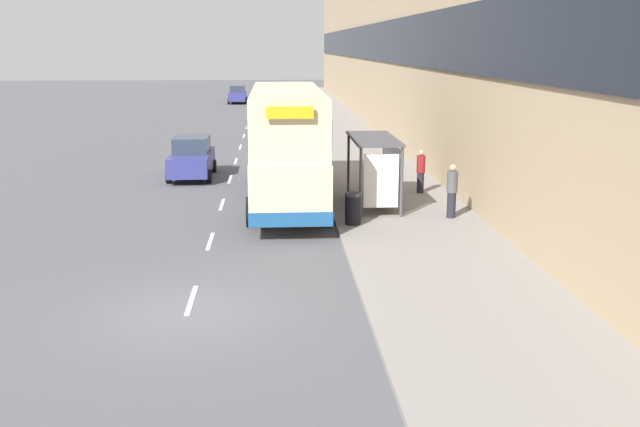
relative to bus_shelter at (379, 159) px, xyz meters
name	(u,v)px	position (x,y,z in m)	size (l,w,h in m)	color
ground_plane	(187,313)	(-5.77, -9.92, -1.88)	(220.00, 220.00, 0.00)	#515156
pavement	(334,124)	(0.73, 28.58, -1.81)	(5.00, 93.00, 0.14)	gray
terrace_facade	(388,33)	(4.72, 28.58, 4.89)	(3.10, 93.00, 13.54)	tan
lane_mark_0	(192,300)	(-5.77, -9.08, -1.87)	(0.12, 2.00, 0.01)	silver
lane_mark_1	(210,241)	(-5.77, -3.88, -1.87)	(0.12, 2.00, 0.01)	silver
lane_mark_2	(222,204)	(-5.77, 1.31, -1.87)	(0.12, 2.00, 0.01)	silver
lane_mark_3	(230,179)	(-5.77, 6.51, -1.87)	(0.12, 2.00, 0.01)	silver
lane_mark_4	(236,161)	(-5.77, 11.70, -1.87)	(0.12, 2.00, 0.01)	silver
lane_mark_5	(240,147)	(-5.77, 16.90, -1.87)	(0.12, 2.00, 0.01)	silver
lane_mark_6	(244,136)	(-5.77, 22.10, -1.87)	(0.12, 2.00, 0.01)	silver
lane_mark_7	(247,127)	(-5.77, 27.29, -1.87)	(0.12, 2.00, 0.01)	silver
bus_shelter	(379,159)	(0.00, 0.00, 0.00)	(1.60, 4.20, 2.48)	#4C4C51
double_decker_bus_near	(287,144)	(-3.30, 1.35, 0.41)	(2.85, 11.17, 4.30)	beige
car_0	(238,95)	(-7.49, 49.63, -0.99)	(1.91, 4.02, 1.81)	navy
car_1	(192,158)	(-7.51, 7.13, -0.97)	(1.94, 4.36, 1.84)	navy
pedestrian_at_shelter	(421,171)	(2.01, 2.34, -0.86)	(0.34, 0.34, 1.71)	#23232D
pedestrian_1	(452,191)	(2.22, -1.86, -0.80)	(0.36, 0.36, 1.84)	#23232D
litter_bin	(353,208)	(-1.22, -2.54, -1.21)	(0.55, 0.55, 1.05)	black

